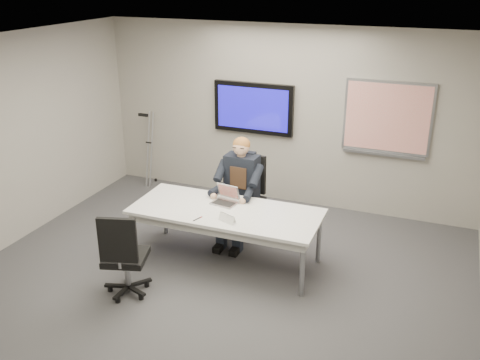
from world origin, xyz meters
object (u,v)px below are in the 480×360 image
at_px(office_chair_far, 244,210).
at_px(laptop, 226,198).
at_px(conference_table, 226,216).
at_px(office_chair_near, 126,269).
at_px(seated_person, 237,202).

bearing_deg(office_chair_far, laptop, -84.00).
bearing_deg(conference_table, laptop, 112.09).
relative_size(conference_table, laptop, 6.90).
bearing_deg(office_chair_near, laptop, -133.97).
bearing_deg(laptop, conference_table, -57.45).
bearing_deg(seated_person, office_chair_near, -109.91).
distance_m(conference_table, office_chair_near, 1.40).
bearing_deg(office_chair_near, conference_table, -141.56).
xyz_separation_m(conference_table, office_chair_far, (-0.08, 0.84, -0.30)).
relative_size(office_chair_far, office_chair_near, 1.06).
height_order(office_chair_near, laptop, office_chair_near).
distance_m(office_chair_near, seated_person, 1.85).
relative_size(office_chair_near, laptop, 3.08).
xyz_separation_m(conference_table, laptop, (-0.09, 0.22, 0.14)).
relative_size(office_chair_far, seated_person, 0.78).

